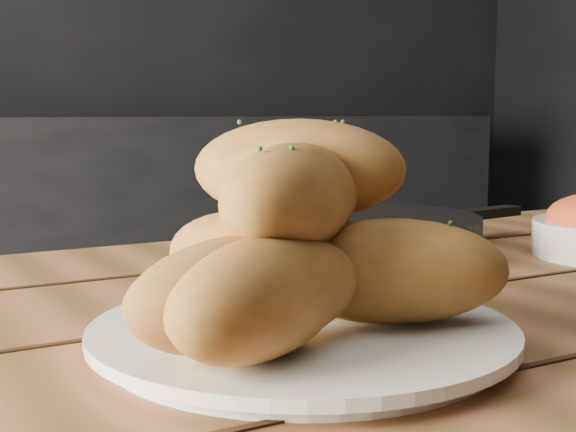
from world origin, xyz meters
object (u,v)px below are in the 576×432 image
object	(u,v)px
skillet	(364,234)
bread_rolls	(293,247)
plate	(303,336)
table	(491,429)

from	to	relation	value
skillet	bread_rolls	bearing A→B (deg)	-132.18
plate	bread_rolls	size ratio (longest dim) A/B	1.00
bread_rolls	skillet	bearing A→B (deg)	47.82
table	skillet	distance (m)	0.32
bread_rolls	table	bearing A→B (deg)	0.22
plate	skillet	xyz separation A→B (m)	(0.25, 0.29, 0.01)
table	skillet	size ratio (longest dim) A/B	3.81
table	bread_rolls	size ratio (longest dim) A/B	5.26
table	bread_rolls	xyz separation A→B (m)	(-0.18, -0.00, 0.16)
table	skillet	xyz separation A→B (m)	(0.08, 0.29, 0.11)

